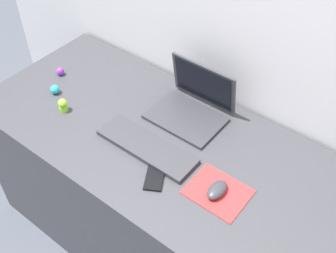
{
  "coord_description": "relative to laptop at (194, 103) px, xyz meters",
  "views": [
    {
      "loc": [
        0.68,
        -0.89,
        1.94
      ],
      "look_at": [
        -0.02,
        0.0,
        0.83
      ],
      "focal_mm": 45.09,
      "sensor_mm": 36.0,
      "label": 1
    }
  ],
  "objects": [
    {
      "name": "back_wall",
      "position": [
        0.04,
        0.19,
        -0.0
      ],
      "size": [
        2.9,
        0.05,
        1.59
      ],
      "primitive_type": "cube",
      "color": "silver",
      "rests_on": "ground_plane"
    },
    {
      "name": "toy_figurine_purple",
      "position": [
        -0.64,
        -0.17,
        -0.04
      ],
      "size": [
        0.03,
        0.03,
        0.04
      ],
      "primitive_type": "ellipsoid",
      "color": "purple",
      "rests_on": "desk"
    },
    {
      "name": "toy_figurine_lime",
      "position": [
        -0.44,
        -0.32,
        -0.02
      ],
      "size": [
        0.04,
        0.04,
        0.06
      ],
      "color": "#8CDB33",
      "rests_on": "desk"
    },
    {
      "name": "laptop",
      "position": [
        0.0,
        0.0,
        0.0
      ],
      "size": [
        0.3,
        0.25,
        0.21
      ],
      "color": "#333338",
      "rests_on": "desk"
    },
    {
      "name": "desk",
      "position": [
        0.04,
        -0.2,
        -0.42
      ],
      "size": [
        1.7,
        0.71,
        0.74
      ],
      "primitive_type": "cube",
      "color": "#38383D",
      "rests_on": "ground_plane"
    },
    {
      "name": "ground_plane",
      "position": [
        0.04,
        -0.2,
        -0.79
      ],
      "size": [
        6.0,
        6.0,
        0.0
      ],
      "primitive_type": "plane",
      "color": "#474C56"
    },
    {
      "name": "mouse",
      "position": [
        0.31,
        -0.29,
        -0.03
      ],
      "size": [
        0.06,
        0.1,
        0.03
      ],
      "primitive_type": "ellipsoid",
      "color": "#333338",
      "rests_on": "mousepad"
    },
    {
      "name": "mousepad",
      "position": [
        0.31,
        -0.28,
        -0.05
      ],
      "size": [
        0.21,
        0.17,
        0.0
      ],
      "primitive_type": "cube",
      "color": "red",
      "rests_on": "desk"
    },
    {
      "name": "cell_phone",
      "position": [
        0.09,
        -0.37,
        -0.05
      ],
      "size": [
        0.12,
        0.14,
        0.01
      ],
      "primitive_type": "cube",
      "rotation": [
        0.0,
        0.0,
        0.52
      ],
      "color": "black",
      "rests_on": "desk"
    },
    {
      "name": "toy_figurine_cyan",
      "position": [
        -0.55,
        -0.27,
        -0.03
      ],
      "size": [
        0.04,
        0.04,
        0.04
      ],
      "primitive_type": "ellipsoid",
      "color": "#28B7CC",
      "rests_on": "desk"
    },
    {
      "name": "keyboard",
      "position": [
        -0.02,
        -0.28,
        -0.04
      ],
      "size": [
        0.41,
        0.13,
        0.02
      ],
      "primitive_type": "cube",
      "color": "#333338",
      "rests_on": "desk"
    }
  ]
}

